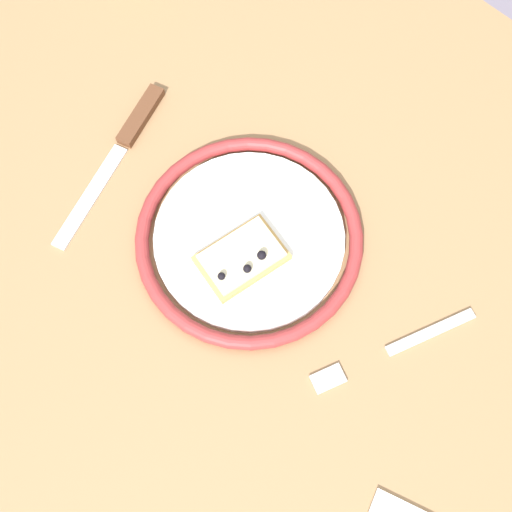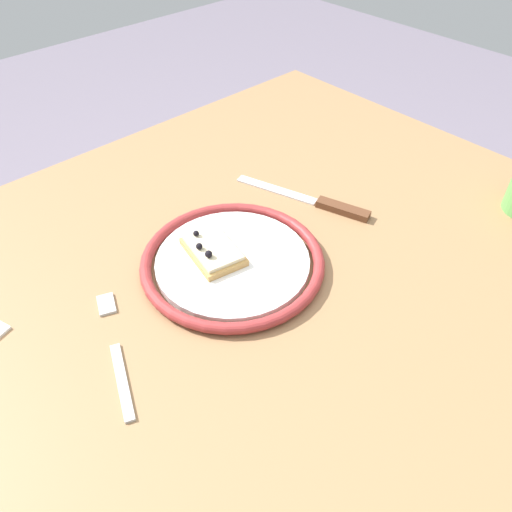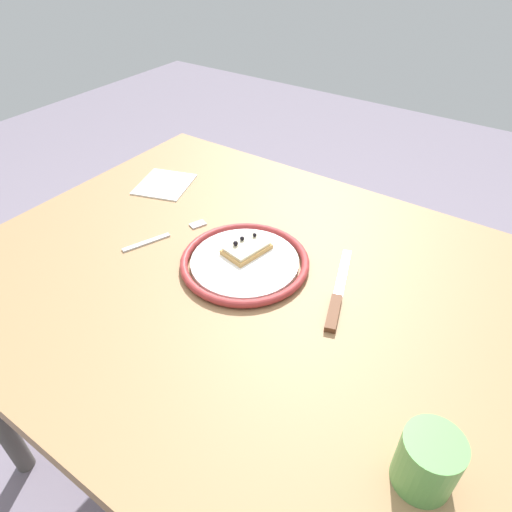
# 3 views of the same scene
# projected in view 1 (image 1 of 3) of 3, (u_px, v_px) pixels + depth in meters

# --- Properties ---
(ground_plane) EXTENTS (6.00, 6.00, 0.00)m
(ground_plane) POSITION_uv_depth(u_px,v_px,m) (257.00, 347.00, 1.41)
(ground_plane) COLOR slate
(dining_table) EXTENTS (1.14, 0.92, 0.71)m
(dining_table) POSITION_uv_depth(u_px,v_px,m) (258.00, 242.00, 0.81)
(dining_table) COLOR #936D47
(dining_table) RESTS_ON ground_plane
(plate) EXTENTS (0.27, 0.27, 0.02)m
(plate) POSITION_uv_depth(u_px,v_px,m) (249.00, 238.00, 0.73)
(plate) COLOR white
(plate) RESTS_ON dining_table
(pizza_slice_near) EXTENTS (0.08, 0.11, 0.03)m
(pizza_slice_near) POSITION_uv_depth(u_px,v_px,m) (242.00, 257.00, 0.71)
(pizza_slice_near) COLOR tan
(pizza_slice_near) RESTS_ON plate
(knife) EXTENTS (0.09, 0.23, 0.01)m
(knife) POSITION_uv_depth(u_px,v_px,m) (126.00, 138.00, 0.78)
(knife) COLOR silver
(knife) RESTS_ON dining_table
(fork) EXTENTS (0.09, 0.19, 0.00)m
(fork) POSITION_uv_depth(u_px,v_px,m) (393.00, 349.00, 0.69)
(fork) COLOR #BCBCBC
(fork) RESTS_ON dining_table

